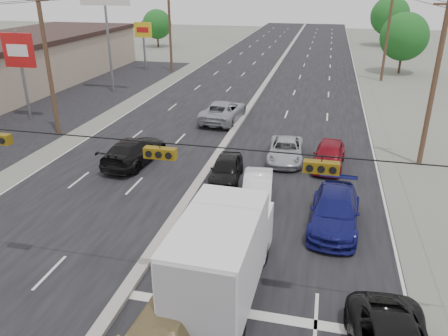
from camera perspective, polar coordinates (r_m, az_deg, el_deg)
The scene contains 23 objects.
ground at distance 17.22m, azimuth -12.07°, elevation -14.79°, with size 200.00×200.00×0.00m, color #606356.
road_surface at distance 43.83m, azimuth 4.45°, elevation 9.41°, with size 20.00×160.00×0.02m, color black.
center_median at distance 43.80m, azimuth 4.45°, elevation 9.54°, with size 0.50×160.00×0.20m, color gray.
parking_lot at distance 45.07m, azimuth -18.77°, elevation 8.64°, with size 10.00×42.00×0.02m, color black.
utility_pole_left_b at distance 33.45m, azimuth -22.00°, elevation 12.44°, with size 1.60×0.30×10.00m.
utility_pole_left_c at distance 55.65m, azimuth -7.08°, elevation 17.61°, with size 1.60×0.30×10.00m.
utility_pole_right_b at distance 28.27m, azimuth 25.79°, elevation 10.09°, with size 1.60×0.30×10.00m.
utility_pole_right_c at distance 52.70m, azimuth 20.58°, elevation 16.07°, with size 1.60×0.30×10.00m.
traffic_signals at distance 13.98m, azimuth -8.72°, elevation 2.15°, with size 25.00×0.30×0.54m.
pole_sign_mid at distance 38.48m, azimuth -25.17°, elevation 13.18°, with size 2.60×0.25×7.00m.
pole_sign_far at distance 57.01m, azimuth -10.51°, elevation 16.84°, with size 2.20×0.25×6.00m.
tree_left_far at distance 77.76m, azimuth -8.74°, elevation 18.08°, with size 4.80×4.80×6.12m.
tree_right_mid at distance 58.04m, azimuth 22.48°, elevation 15.57°, with size 5.60×5.60×7.14m.
tree_right_far at distance 82.82m, azimuth 20.87°, elevation 18.08°, with size 6.40×6.40×8.16m.
box_truck at distance 15.33m, azimuth -0.09°, elevation -11.17°, with size 2.61×6.97×3.50m.
red_sedan at distance 20.39m, azimuth -0.60°, elevation -5.63°, with size 1.29×3.70×1.22m, color maroon.
queue_car_a at distance 24.53m, azimuth 0.30°, elevation -0.18°, with size 1.65×4.11×1.40m, color black.
queue_car_b at distance 22.41m, azimuth 4.41°, elevation -2.67°, with size 1.45×4.16×1.37m, color silver.
queue_car_c at distance 27.68m, azimuth 8.06°, elevation 2.26°, with size 2.13×4.62×1.28m, color #AAADB2.
queue_car_d at distance 20.66m, azimuth 14.26°, elevation -5.50°, with size 2.16×5.31×1.54m, color navy.
queue_car_e at distance 27.15m, azimuth 13.55°, elevation 1.64°, with size 1.77×4.39×1.50m, color maroon.
oncoming_near at distance 27.51m, azimuth -11.63°, elevation 2.20°, with size 2.22×5.46×1.59m, color black.
oncoming_far at distance 35.31m, azimuth -0.10°, elevation 7.44°, with size 2.72×5.90×1.64m, color #979A9E.
Camera 1 is at (6.40, -12.07, 10.48)m, focal length 35.00 mm.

